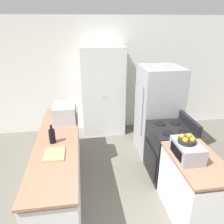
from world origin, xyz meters
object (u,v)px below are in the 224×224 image
at_px(stove, 169,151).
at_px(microwave, 65,113).
at_px(wine_bottle, 52,136).
at_px(refrigerator, 158,111).
at_px(fruit_bowl, 187,140).
at_px(pantry_cabinet, 103,92).
at_px(toaster_oven, 187,150).

distance_m(stove, microwave, 1.88).
distance_m(microwave, wine_bottle, 0.74).
distance_m(refrigerator, fruit_bowl, 1.61).
bearing_deg(pantry_cabinet, toaster_oven, -73.10).
xyz_separation_m(toaster_oven, fruit_bowl, (-0.02, 0.01, 0.15)).
bearing_deg(wine_bottle, fruit_bowl, -19.96).
height_order(stove, refrigerator, refrigerator).
distance_m(refrigerator, microwave, 1.77).
bearing_deg(refrigerator, toaster_oven, -96.95).
bearing_deg(wine_bottle, microwave, 78.93).
bearing_deg(microwave, pantry_cabinet, 56.27).
height_order(pantry_cabinet, stove, pantry_cabinet).
xyz_separation_m(pantry_cabinet, microwave, (-0.79, -1.18, 0.04)).
distance_m(microwave, fruit_bowl, 2.04).
relative_size(pantry_cabinet, wine_bottle, 7.27).
height_order(refrigerator, microwave, refrigerator).
relative_size(refrigerator, fruit_bowl, 7.94).
bearing_deg(stove, pantry_cabinet, 117.95).
bearing_deg(fruit_bowl, stove, 78.34).
xyz_separation_m(refrigerator, toaster_oven, (-0.19, -1.58, 0.14)).
distance_m(pantry_cabinet, refrigerator, 1.35).
relative_size(stove, toaster_oven, 2.40).
xyz_separation_m(pantry_cabinet, wine_bottle, (-0.93, -1.90, 0.00)).
relative_size(microwave, toaster_oven, 1.06).
bearing_deg(refrigerator, stove, -93.36).
relative_size(toaster_oven, fruit_bowl, 2.02).
height_order(refrigerator, fruit_bowl, refrigerator).
xyz_separation_m(microwave, wine_bottle, (-0.14, -0.72, -0.04)).
height_order(stove, toaster_oven, toaster_oven).
bearing_deg(fruit_bowl, refrigerator, 82.43).
xyz_separation_m(wine_bottle, toaster_oven, (1.70, -0.62, -0.00)).
relative_size(pantry_cabinet, fruit_bowl, 9.17).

